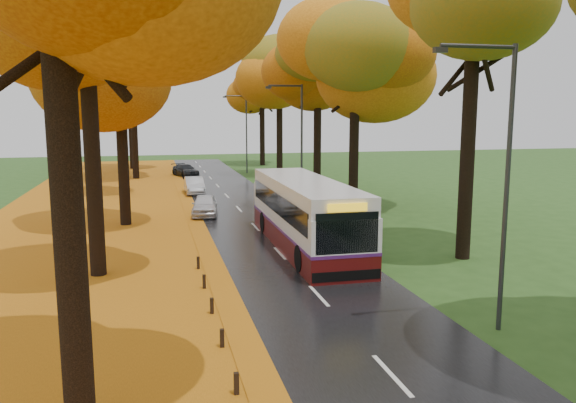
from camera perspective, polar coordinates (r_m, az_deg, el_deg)
name	(u,v)px	position (r m, az deg, el deg)	size (l,w,h in m)	color
road	(252,224)	(31.61, -3.65, -2.27)	(6.50, 90.00, 0.04)	black
centre_line	(252,223)	(31.60, -3.65, -2.23)	(0.12, 90.00, 0.01)	silver
leaf_verge	(83,232)	(31.37, -20.08, -2.91)	(12.00, 90.00, 0.02)	#9B530E
leaf_drift	(198,226)	(31.23, -9.18, -2.46)	(0.90, 90.00, 0.01)	#C77714
trees_left	(113,50)	(32.83, -17.34, 14.46)	(9.20, 74.00, 13.88)	black
trees_right	(364,54)	(34.96, 7.69, 14.67)	(9.30, 74.20, 13.96)	black
streetlamp_near	(500,167)	(16.47, 20.73, 3.31)	(2.45, 0.18, 8.00)	#333538
streetlamp_mid	(298,136)	(36.76, 1.02, 6.70)	(2.45, 0.18, 8.00)	#333538
streetlamp_far	(244,127)	(58.30, -4.49, 7.51)	(2.45, 0.18, 8.00)	#333538
bus	(305,212)	(25.77, 1.74, -1.10)	(2.80, 11.84, 3.11)	#4C0C0B
car_white	(205,205)	(34.29, -8.46, -0.36)	(1.49, 3.69, 1.26)	silver
car_silver	(194,185)	(43.71, -9.50, 1.62)	(1.35, 3.86, 1.27)	#AFB1B7
car_dark	(185,170)	(56.21, -10.38, 3.15)	(1.62, 3.97, 1.15)	black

